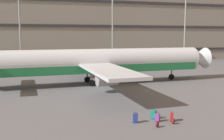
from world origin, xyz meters
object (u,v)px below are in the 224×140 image
(airliner, at_px, (95,62))
(suitcase_navy, at_px, (157,117))
(backpack_small, at_px, (173,121))
(backpack_laid_flat, at_px, (157,124))
(suitcase_red, at_px, (153,114))
(suitcase_black, at_px, (135,118))
(suitcase_purple, at_px, (172,117))

(airliner, xyz_separation_m, suitcase_navy, (1.18, -18.65, -2.87))
(backpack_small, bearing_deg, suitcase_navy, 135.69)
(backpack_laid_flat, height_order, backpack_small, backpack_laid_flat)
(suitcase_red, height_order, backpack_laid_flat, suitcase_red)
(suitcase_red, relative_size, backpack_laid_flat, 1.67)
(airliner, relative_size, suitcase_navy, 47.05)
(suitcase_navy, bearing_deg, suitcase_black, 173.21)
(suitcase_black, bearing_deg, backpack_laid_flat, -50.17)
(suitcase_black, xyz_separation_m, backpack_small, (2.85, -1.16, -0.19))
(airliner, distance_m, suitcase_purple, 19.28)
(suitcase_black, bearing_deg, suitcase_purple, -9.16)
(backpack_laid_flat, bearing_deg, suitcase_purple, 28.60)
(suitcase_red, bearing_deg, suitcase_purple, -40.96)
(suitcase_black, bearing_deg, suitcase_red, 16.01)
(suitcase_black, relative_size, suitcase_red, 0.97)
(backpack_laid_flat, xyz_separation_m, backpack_small, (1.60, 0.34, -0.01))
(suitcase_red, distance_m, backpack_laid_flat, 2.15)
(suitcase_red, xyz_separation_m, backpack_small, (0.96, -1.70, -0.17))
(backpack_laid_flat, bearing_deg, suitcase_black, 129.83)
(suitcase_navy, bearing_deg, suitcase_red, 90.62)
(suitcase_black, xyz_separation_m, suitcase_purple, (3.09, -0.50, -0.02))
(suitcase_black, xyz_separation_m, suitcase_red, (1.89, 0.54, -0.01))
(suitcase_navy, xyz_separation_m, backpack_small, (0.95, -0.93, -0.14))
(suitcase_red, xyz_separation_m, suitcase_purple, (1.20, -1.04, -0.00))
(suitcase_navy, distance_m, backpack_laid_flat, 1.44)
(airliner, bearing_deg, suitcase_black, -92.23)
(airliner, height_order, suitcase_purple, airliner)
(airliner, relative_size, suitcase_purple, 41.53)
(suitcase_navy, distance_m, suitcase_black, 1.91)
(suitcase_purple, relative_size, backpack_laid_flat, 1.66)
(airliner, bearing_deg, backpack_laid_flat, -88.46)
(suitcase_red, distance_m, suitcase_purple, 1.59)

